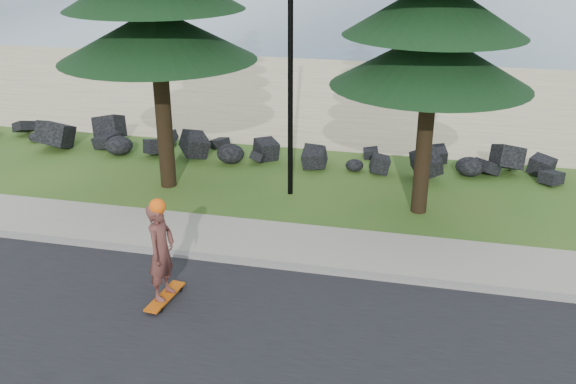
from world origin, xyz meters
name	(u,v)px	position (x,y,z in m)	size (l,w,h in m)	color
ground	(260,246)	(0.00, 0.00, 0.00)	(160.00, 160.00, 0.00)	#2D5A1C
road	(189,366)	(0.00, -4.50, 0.01)	(160.00, 7.00, 0.02)	black
kerb	(249,262)	(0.00, -0.90, 0.05)	(160.00, 0.20, 0.10)	gray
sidewalk	(262,240)	(0.00, 0.20, 0.04)	(160.00, 2.00, 0.08)	#9D9784
beach_sand	(348,95)	(0.00, 14.50, 0.01)	(160.00, 15.00, 0.01)	tan
ocean	(402,2)	(0.00, 51.00, 0.00)	(160.00, 58.00, 0.01)	#38586B
seawall_boulders	(307,164)	(0.00, 5.60, 0.00)	(60.00, 2.40, 1.10)	black
lamp_post	(290,42)	(0.00, 3.20, 4.13)	(0.25, 0.14, 8.14)	black
skateboarder	(161,252)	(-1.19, -2.70, 1.10)	(0.54, 1.20, 2.18)	#C3510B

